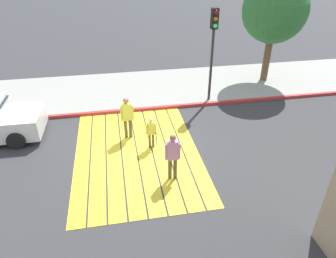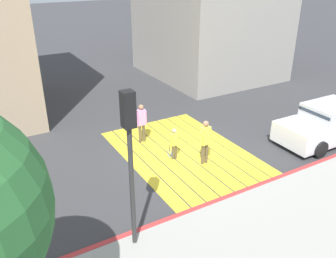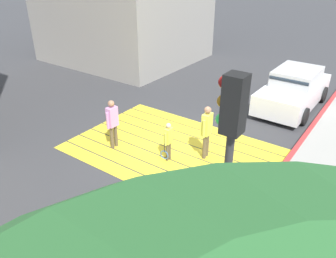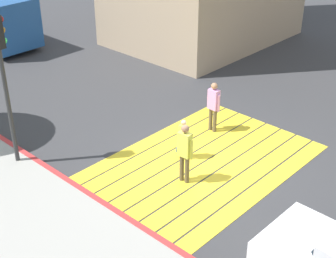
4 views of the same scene
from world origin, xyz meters
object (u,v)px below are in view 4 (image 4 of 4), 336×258
Objects in this scene: pedestrian_adult_trailing at (213,104)px; pedestrian_adult_lead at (185,149)px; traffic_light_corner at (2,62)px; pedestrian_child_with_racket at (183,137)px.

pedestrian_adult_lead is at bearing -156.12° from pedestrian_adult_trailing.
pedestrian_child_with_racket is (3.35, -3.21, -2.34)m from traffic_light_corner.
traffic_light_corner is 6.27m from pedestrian_adult_trailing.
pedestrian_adult_trailing reaches higher than pedestrian_child_with_racket.
traffic_light_corner reaches higher than pedestrian_child_with_racket.
pedestrian_adult_lead reaches higher than pedestrian_child_with_racket.
pedestrian_adult_lead is 1.19m from pedestrian_child_with_racket.
pedestrian_child_with_racket is at bearing -43.80° from traffic_light_corner.
pedestrian_adult_trailing is (2.70, 1.19, -0.04)m from pedestrian_adult_lead.
traffic_light_corner is at bearing 151.68° from pedestrian_adult_trailing.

